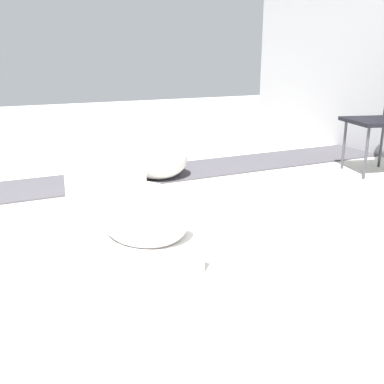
% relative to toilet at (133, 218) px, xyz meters
% --- Properties ---
extents(ground_plane, '(14.00, 14.00, 0.00)m').
position_rel_toilet_xyz_m(ground_plane, '(-0.21, -0.25, -0.22)').
color(ground_plane, beige).
extents(gravel_strip, '(0.56, 8.00, 0.01)m').
position_rel_toilet_xyz_m(gravel_strip, '(-1.44, 0.25, -0.21)').
color(gravel_strip, '#423F44').
rests_on(gravel_strip, ground).
extents(toilet, '(0.70, 0.52, 0.52)m').
position_rel_toilet_xyz_m(toilet, '(0.00, 0.00, 0.00)').
color(toilet, white).
rests_on(toilet, ground).
extents(boulder_near, '(0.55, 0.57, 0.31)m').
position_rel_toilet_xyz_m(boulder_near, '(-1.32, 0.65, -0.07)').
color(boulder_near, '#B7B2AD').
rests_on(boulder_near, ground).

